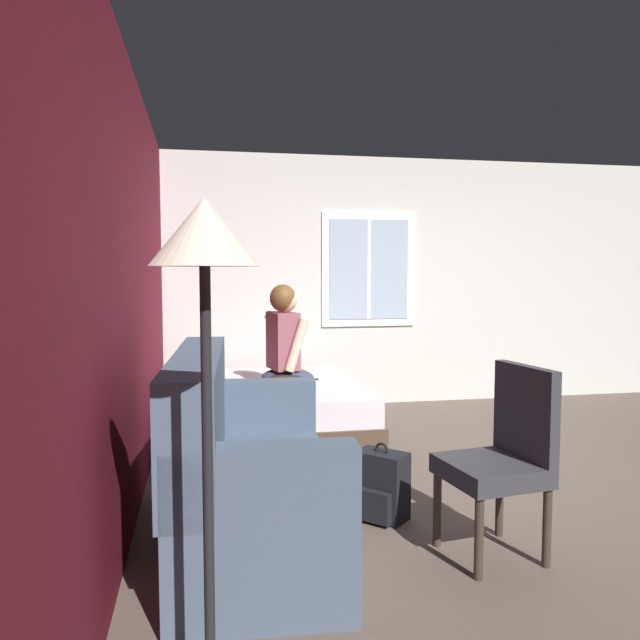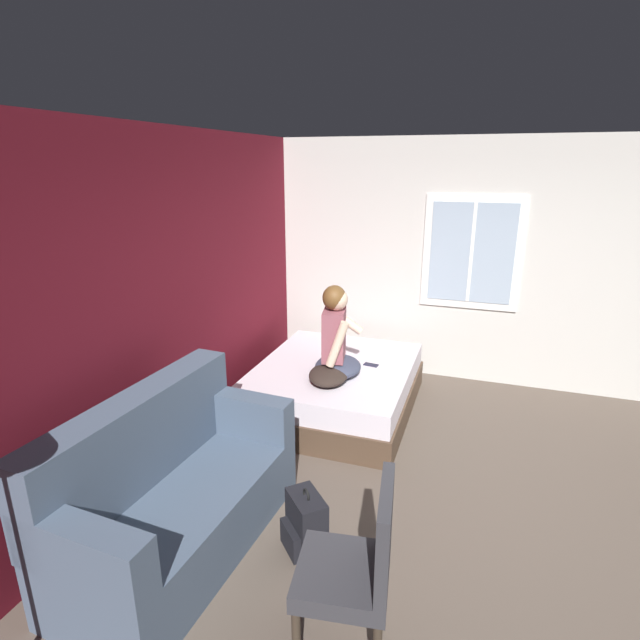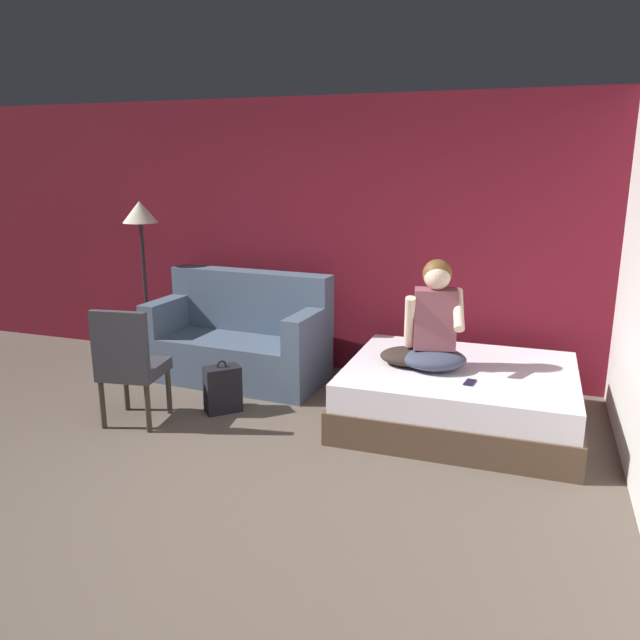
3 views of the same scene
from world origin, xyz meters
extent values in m
plane|color=brown|center=(0.00, 0.00, 0.00)|extent=(40.00, 40.00, 0.00)
cube|color=maroon|center=(0.00, 2.67, 1.35)|extent=(10.21, 0.16, 2.70)
cube|color=silver|center=(2.68, 0.00, 1.35)|extent=(0.16, 6.59, 2.70)
cube|color=white|center=(2.59, 0.40, 1.49)|extent=(0.02, 1.04, 1.24)
cube|color=#9EB2C6|center=(2.58, 0.40, 1.49)|extent=(0.01, 0.88, 1.08)
cube|color=white|center=(2.58, 0.40, 1.49)|extent=(0.01, 0.04, 1.08)
cube|color=#4C3828|center=(1.41, 1.58, 0.13)|extent=(1.85, 1.53, 0.26)
cube|color=silver|center=(1.41, 1.58, 0.37)|extent=(1.79, 1.49, 0.22)
cube|color=#47566B|center=(-0.77, 1.93, 0.22)|extent=(1.75, 0.90, 0.44)
cube|color=#47566B|center=(-0.75, 2.23, 0.74)|extent=(1.71, 0.34, 0.60)
cube|color=#47566B|center=(-1.53, 1.98, 0.60)|extent=(0.23, 0.81, 0.32)
cube|color=#47566B|center=(-0.01, 1.88, 0.60)|extent=(0.23, 0.81, 0.32)
cylinder|color=#382D23|center=(-0.95, 0.98, 0.20)|extent=(0.04, 0.04, 0.40)
cylinder|color=#382D23|center=(-0.89, 0.60, 0.20)|extent=(0.04, 0.04, 0.40)
cube|color=#333338|center=(-1.11, 0.76, 0.45)|extent=(0.52, 0.52, 0.10)
cube|color=#333338|center=(-1.08, 0.56, 0.74)|extent=(0.46, 0.13, 0.48)
ellipsoid|color=#383D51|center=(1.20, 1.49, 0.56)|extent=(0.60, 0.53, 0.16)
cube|color=#8C4C56|center=(1.19, 1.53, 0.88)|extent=(0.36, 0.26, 0.48)
cylinder|color=beige|center=(1.01, 1.44, 0.86)|extent=(0.12, 0.22, 0.44)
cylinder|color=beige|center=(1.37, 1.48, 0.98)|extent=(0.15, 0.38, 0.29)
sphere|color=beige|center=(1.20, 1.51, 1.23)|extent=(0.21, 0.21, 0.21)
ellipsoid|color=brown|center=(1.19, 1.53, 1.24)|extent=(0.27, 0.26, 0.23)
cube|color=black|center=(-0.53, 1.17, 0.20)|extent=(0.34, 0.34, 0.40)
cube|color=black|center=(-0.61, 1.25, 0.11)|extent=(0.21, 0.20, 0.18)
torus|color=black|center=(-0.53, 1.17, 0.42)|extent=(0.07, 0.07, 0.09)
ellipsoid|color=#2D231E|center=(1.00, 1.52, 0.55)|extent=(0.54, 0.44, 0.14)
cube|color=black|center=(1.52, 1.23, 0.48)|extent=(0.09, 0.15, 0.01)
camera|label=1|loc=(-4.00, 2.21, 1.46)|focal=35.00mm
camera|label=2|loc=(-3.04, 0.22, 2.43)|focal=28.00mm
camera|label=3|loc=(1.90, -3.30, 2.09)|focal=35.00mm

